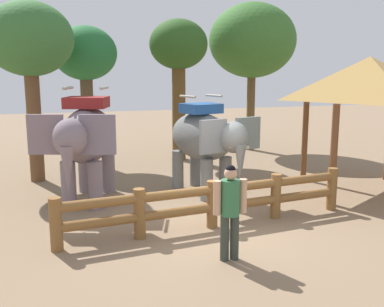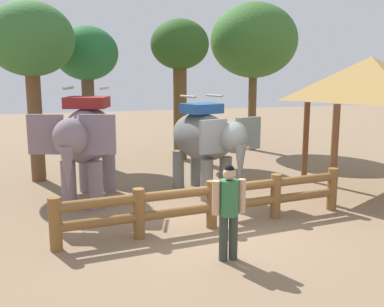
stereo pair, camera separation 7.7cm
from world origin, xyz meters
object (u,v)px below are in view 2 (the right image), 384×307
at_px(log_fence, 212,201).
at_px(tourist_woman_in_black, 229,206).
at_px(elephant_near_left, 86,139).
at_px(thatched_shelter, 370,80).
at_px(tree_far_left, 87,58).
at_px(tree_deep_back, 254,41).
at_px(tree_far_right, 30,43).
at_px(tree_back_center, 180,51).
at_px(elephant_center, 205,139).

bearing_deg(log_fence, tourist_woman_in_black, -99.70).
bearing_deg(elephant_near_left, thatched_shelter, -9.17).
bearing_deg(tourist_woman_in_black, tree_far_left, 100.20).
height_order(thatched_shelter, tree_deep_back, tree_deep_back).
bearing_deg(tree_far_right, tree_back_center, 21.48).
bearing_deg(thatched_shelter, elephant_center, 166.58).
bearing_deg(elephant_center, elephant_near_left, 176.92).
bearing_deg(tree_back_center, tree_far_left, 179.68).
relative_size(tree_far_right, tree_deep_back, 0.87).
bearing_deg(thatched_shelter, log_fence, -163.25).
bearing_deg(log_fence, elephant_center, 74.08).
distance_m(tree_far_right, tree_deep_back, 9.32).
bearing_deg(tree_far_left, thatched_shelter, -40.81).
relative_size(tree_back_center, tree_deep_back, 0.85).
height_order(elephant_center, thatched_shelter, thatched_shelter).
bearing_deg(tree_far_right, elephant_near_left, -65.27).
bearing_deg(tree_deep_back, tourist_woman_in_black, -116.84).
relative_size(tourist_woman_in_black, tree_back_center, 0.33).
distance_m(log_fence, tree_far_right, 7.69).
relative_size(elephant_near_left, tree_far_left, 0.72).
height_order(tourist_woman_in_black, tree_deep_back, tree_deep_back).
distance_m(tourist_woman_in_black, tree_deep_back, 12.29).
bearing_deg(log_fence, thatched_shelter, 16.75).
bearing_deg(thatched_shelter, tree_far_left, 139.19).
bearing_deg(tree_far_left, log_fence, -75.58).
bearing_deg(elephant_near_left, tree_far_right, 114.73).
bearing_deg(tree_back_center, tree_far_right, -158.52).
bearing_deg(tree_back_center, elephant_center, -98.00).
distance_m(tree_far_left, tree_far_right, 2.75).
height_order(elephant_near_left, tree_back_center, tree_back_center).
height_order(thatched_shelter, tree_far_left, tree_far_left).
xyz_separation_m(elephant_near_left, tree_far_right, (-1.32, 2.87, 2.55)).
height_order(tree_back_center, tree_far_right, tree_far_right).
xyz_separation_m(tourist_woman_in_black, tree_far_left, (-1.69, 9.41, 2.86)).
height_order(tourist_woman_in_black, tree_far_right, tree_far_right).
distance_m(log_fence, thatched_shelter, 5.96).
height_order(log_fence, tree_far_left, tree_far_left).
bearing_deg(tree_deep_back, tree_back_center, -163.03).
bearing_deg(tree_far_right, tree_far_left, 49.50).
height_order(tree_far_left, tree_back_center, tree_back_center).
xyz_separation_m(thatched_shelter, tree_back_center, (-3.70, 6.15, 0.99)).
bearing_deg(log_fence, tree_back_center, 79.27).
height_order(elephant_near_left, thatched_shelter, thatched_shelter).
relative_size(elephant_center, tree_far_right, 0.60).
height_order(elephant_center, tree_back_center, tree_back_center).
bearing_deg(tree_back_center, log_fence, -100.73).
relative_size(thatched_shelter, tree_far_right, 0.81).
bearing_deg(tree_far_right, tourist_woman_in_black, -64.75).
xyz_separation_m(tree_far_left, tree_back_center, (3.44, -0.02, 0.27)).
bearing_deg(tree_far_left, elephant_near_left, -95.15).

